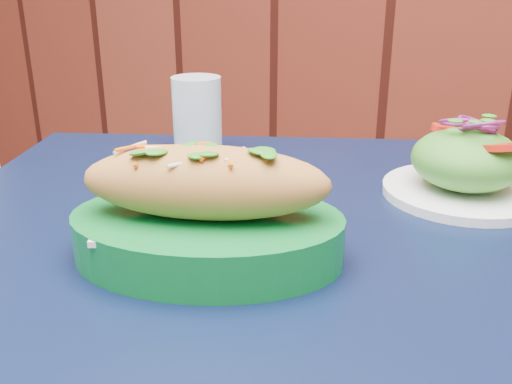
% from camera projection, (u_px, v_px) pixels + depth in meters
% --- Properties ---
extents(cafe_table, '(1.04, 1.04, 0.75)m').
position_uv_depth(cafe_table, '(259.00, 301.00, 0.67)').
color(cafe_table, black).
rests_on(cafe_table, ground).
extents(banh_mi_basket, '(0.32, 0.26, 0.13)m').
position_uv_depth(banh_mi_basket, '(207.00, 213.00, 0.56)').
color(banh_mi_basket, '#0A6A28').
rests_on(banh_mi_basket, cafe_table).
extents(salad_plate, '(0.20, 0.20, 0.11)m').
position_uv_depth(salad_plate, '(466.00, 166.00, 0.73)').
color(salad_plate, white).
rests_on(salad_plate, cafe_table).
extents(water_glass, '(0.08, 0.08, 0.12)m').
position_uv_depth(water_glass, '(197.00, 117.00, 0.89)').
color(water_glass, silver).
rests_on(water_glass, cafe_table).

